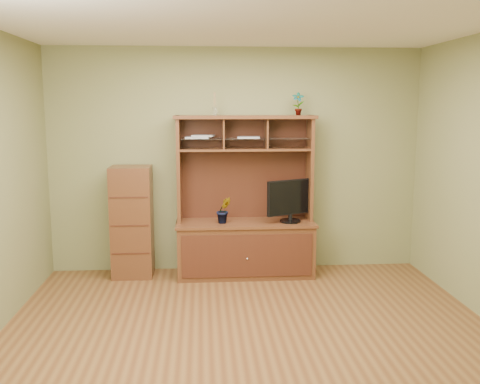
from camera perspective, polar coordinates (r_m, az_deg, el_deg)
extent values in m
cube|color=#5A3419|center=(4.93, 1.11, -15.02)|extent=(4.50, 4.00, 0.02)
cube|color=white|center=(4.55, 1.22, 18.01)|extent=(4.50, 4.00, 0.02)
cube|color=olive|center=(6.53, -0.46, 3.39)|extent=(4.50, 0.02, 2.70)
cube|color=olive|center=(2.59, 5.27, -5.73)|extent=(4.50, 0.02, 2.70)
cube|color=#4F2816|center=(6.43, 0.57, -6.13)|extent=(1.60, 0.55, 0.62)
cube|color=#3C1A10|center=(6.16, 0.78, -6.83)|extent=(1.50, 0.01, 0.50)
sphere|color=silver|center=(6.16, 0.79, -7.14)|extent=(0.02, 0.02, 0.02)
cube|color=#4F2816|center=(6.36, 0.57, -3.31)|extent=(1.64, 0.59, 0.03)
cube|color=#4F2816|center=(6.33, -6.55, 2.46)|extent=(0.04, 0.35, 1.25)
cube|color=#4F2816|center=(6.46, 7.43, 2.57)|extent=(0.04, 0.35, 1.25)
cube|color=#3C1A10|center=(6.51, 0.39, 2.71)|extent=(1.52, 0.02, 1.25)
cube|color=#4F2816|center=(6.30, 0.52, 8.01)|extent=(1.66, 0.40, 0.04)
cube|color=#4F2816|center=(6.32, 0.51, 4.56)|extent=(1.52, 0.32, 0.02)
cube|color=#4F2816|center=(6.30, -1.80, 6.24)|extent=(0.02, 0.31, 0.35)
cube|color=#4F2816|center=(6.34, 2.81, 6.25)|extent=(0.02, 0.31, 0.35)
cube|color=silver|center=(6.30, 0.52, 5.73)|extent=(1.50, 0.27, 0.01)
cylinder|color=black|center=(6.36, 5.39, -3.10)|extent=(0.25, 0.25, 0.02)
cylinder|color=black|center=(6.35, 5.40, -2.64)|extent=(0.05, 0.05, 0.08)
cube|color=black|center=(6.30, 5.43, -0.55)|extent=(0.60, 0.32, 0.41)
imported|color=#2E561D|center=(6.25, -1.75, -1.94)|extent=(0.20, 0.17, 0.31)
imported|color=#2D6B25|center=(6.38, 6.21, 9.35)|extent=(0.16, 0.12, 0.27)
cylinder|color=silver|center=(6.28, -2.71, 8.61)|extent=(0.05, 0.05, 0.10)
cylinder|color=#A88754|center=(6.28, -2.72, 9.83)|extent=(0.03, 0.03, 0.17)
cube|color=#A4A4A9|center=(6.29, -4.57, 5.83)|extent=(0.28, 0.22, 0.02)
cube|color=#A4A4A9|center=(6.29, -3.93, 6.01)|extent=(0.28, 0.24, 0.02)
cube|color=#A4A4A9|center=(6.32, 0.95, 5.86)|extent=(0.28, 0.23, 0.02)
cube|color=#4F2816|center=(6.45, -11.43, -3.12)|extent=(0.47, 0.42, 1.31)
cube|color=#3C1A10|center=(6.32, -11.58, -6.44)|extent=(0.43, 0.01, 0.02)
cube|color=#3C1A10|center=(6.24, -11.68, -3.54)|extent=(0.43, 0.01, 0.01)
cube|color=#3C1A10|center=(6.18, -11.78, -0.56)|extent=(0.43, 0.01, 0.01)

